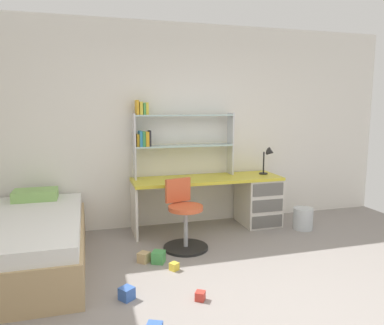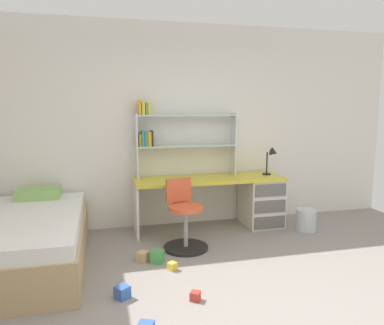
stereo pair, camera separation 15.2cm
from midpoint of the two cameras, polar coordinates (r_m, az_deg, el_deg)
room_shell at (r=3.64m, az=-14.16°, el=4.23°), size 6.09×6.19×2.75m
desk at (r=5.16m, az=9.27°, el=-5.38°), size 2.00×0.60×0.70m
bookshelf_hutch at (r=4.90m, az=-1.91°, el=4.56°), size 1.36×0.22×1.02m
desk_lamp at (r=5.21m, az=13.19°, el=0.87°), size 0.20×0.17×0.38m
swivel_chair at (r=4.31m, az=-0.15°, el=-9.14°), size 0.52×0.52×0.80m
bed_platform at (r=4.20m, az=-23.02°, el=-11.08°), size 1.10×2.00×0.66m
waste_bin at (r=5.21m, az=18.15°, el=-8.47°), size 0.26×0.26×0.29m
toy_block_natural_0 at (r=4.07m, az=-6.56°, el=-14.33°), size 0.15×0.15×0.11m
toy_block_green_1 at (r=4.03m, az=-4.31°, el=-14.37°), size 0.17×0.17×0.13m
toy_block_red_2 at (r=3.33m, az=1.90°, el=-20.03°), size 0.11×0.11×0.08m
toy_block_yellow_3 at (r=3.86m, az=-1.93°, el=-15.81°), size 0.11×0.11×0.08m
toy_block_blue_4 at (r=3.40m, az=-9.44°, el=-19.28°), size 0.15×0.15×0.11m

